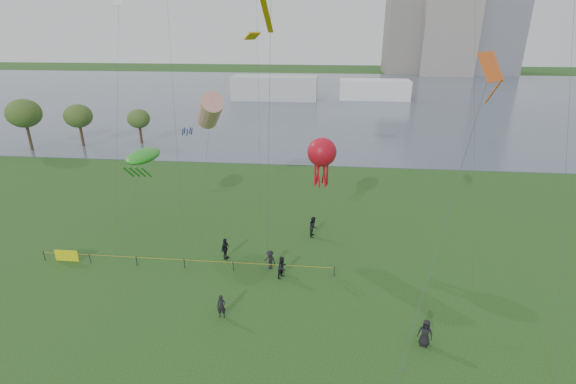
# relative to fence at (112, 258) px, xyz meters

# --- Properties ---
(lake) EXTENTS (400.00, 120.00, 0.08)m
(lake) POSITION_rel_fence_xyz_m (14.77, 87.39, -0.53)
(lake) COLOR #505D6E
(lake) RESTS_ON ground_plane
(building_mid) EXTENTS (20.00, 20.00, 38.00)m
(building_mid) POSITION_rel_fence_xyz_m (60.77, 149.39, 18.45)
(building_mid) COLOR gray
(building_mid) RESTS_ON ground_plane
(building_low) EXTENTS (16.00, 18.00, 28.00)m
(building_low) POSITION_rel_fence_xyz_m (46.77, 155.39, 13.45)
(building_low) COLOR slate
(building_low) RESTS_ON ground_plane
(pavilion_left) EXTENTS (22.00, 8.00, 6.00)m
(pavilion_left) POSITION_rel_fence_xyz_m (2.77, 82.39, 2.45)
(pavilion_left) COLOR silver
(pavilion_left) RESTS_ON ground_plane
(pavilion_right) EXTENTS (18.00, 7.00, 5.00)m
(pavilion_right) POSITION_rel_fence_xyz_m (28.77, 85.39, 1.95)
(pavilion_right) COLOR white
(pavilion_right) RESTS_ON ground_plane
(trees) EXTENTS (19.76, 9.94, 7.91)m
(trees) POSITION_rel_fence_xyz_m (-24.07, 32.86, 4.62)
(trees) COLOR #3A2C1A
(trees) RESTS_ON ground_plane
(fence) EXTENTS (24.07, 0.07, 1.05)m
(fence) POSITION_rel_fence_xyz_m (0.00, 0.00, 0.00)
(fence) COLOR black
(fence) RESTS_ON ground_plane
(spectator_a) EXTENTS (1.03, 1.09, 1.79)m
(spectator_a) POSITION_rel_fence_xyz_m (14.12, -0.55, 0.34)
(spectator_a) COLOR black
(spectator_a) RESTS_ON ground_plane
(spectator_b) EXTENTS (1.21, 1.07, 1.63)m
(spectator_b) POSITION_rel_fence_xyz_m (13.00, 0.58, 0.26)
(spectator_b) COLOR black
(spectator_b) RESTS_ON ground_plane
(spectator_c) EXTENTS (0.75, 1.18, 1.87)m
(spectator_c) POSITION_rel_fence_xyz_m (9.07, 1.76, 0.38)
(spectator_c) COLOR black
(spectator_c) RESTS_ON ground_plane
(spectator_d) EXTENTS (1.01, 0.82, 1.79)m
(spectator_d) POSITION_rel_fence_xyz_m (23.57, -7.01, 0.34)
(spectator_d) COLOR black
(spectator_d) RESTS_ON ground_plane
(spectator_f) EXTENTS (0.64, 0.46, 1.66)m
(spectator_f) POSITION_rel_fence_xyz_m (10.62, -5.65, 0.27)
(spectator_f) COLOR black
(spectator_f) RESTS_ON ground_plane
(spectator_g) EXTENTS (0.82, 1.01, 1.93)m
(spectator_g) POSITION_rel_fence_xyz_m (16.21, 6.56, 0.41)
(spectator_g) COLOR black
(spectator_g) RESTS_ON ground_plane
(kite_windsock) EXTENTS (4.32, 6.68, 13.16)m
(kite_windsock) POSITION_rel_fence_xyz_m (6.77, 7.89, 10.63)
(kite_windsock) COLOR #3F3F42
(kite_creature) EXTENTS (2.62, 8.14, 7.72)m
(kite_creature) POSITION_rel_fence_xyz_m (0.66, 6.67, 6.68)
(kite_creature) COLOR #3F3F42
(kite_octopus) EXTENTS (2.39, 6.56, 9.80)m
(kite_octopus) POSITION_rel_fence_xyz_m (16.80, 4.87, 7.99)
(kite_octopus) COLOR #3F3F42
(kite_delta) EXTENTS (6.49, 10.84, 17.09)m
(kite_delta) POSITION_rel_fence_xyz_m (24.50, -7.38, 15.08)
(kite_delta) COLOR #3F3F42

